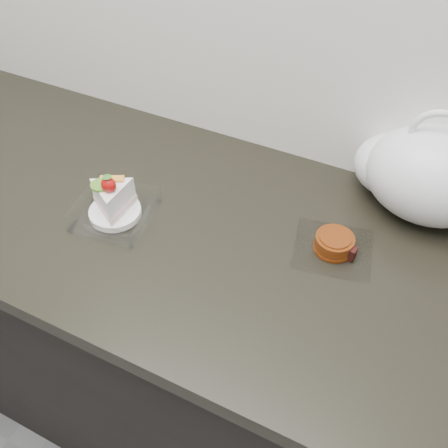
{
  "coord_description": "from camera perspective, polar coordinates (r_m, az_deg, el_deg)",
  "views": [
    {
      "loc": [
        0.46,
        1.07,
        1.62
      ],
      "look_at": [
        0.16,
        1.68,
        0.94
      ],
      "focal_mm": 40.0,
      "sensor_mm": 36.0,
      "label": 1
    }
  ],
  "objects": [
    {
      "name": "cake_tray",
      "position": [
        1.04,
        -12.49,
        2.09
      ],
      "size": [
        0.17,
        0.17,
        0.11
      ],
      "rotation": [
        0.0,
        0.0,
        0.15
      ],
      "color": "white",
      "rests_on": "counter"
    },
    {
      "name": "mooncake_wrap",
      "position": [
        0.99,
        12.51,
        -2.31
      ],
      "size": [
        0.18,
        0.17,
        0.04
      ],
      "rotation": [
        0.0,
        0.0,
        0.37
      ],
      "color": "white",
      "rests_on": "counter"
    },
    {
      "name": "counter",
      "position": [
        1.4,
        -5.74,
        -11.92
      ],
      "size": [
        2.04,
        0.64,
        0.9
      ],
      "color": "black",
      "rests_on": "ground"
    },
    {
      "name": "plastic_bag",
      "position": [
        1.07,
        21.94,
        5.41
      ],
      "size": [
        0.31,
        0.23,
        0.24
      ],
      "rotation": [
        0.0,
        0.0,
        -0.11
      ],
      "color": "white",
      "rests_on": "counter"
    }
  ]
}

